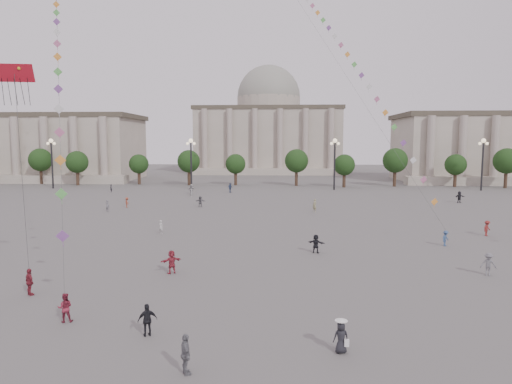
{
  "coord_description": "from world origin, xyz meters",
  "views": [
    {
      "loc": [
        3.3,
        -25.22,
        9.82
      ],
      "look_at": [
        1.49,
        12.0,
        5.77
      ],
      "focal_mm": 32.0,
      "sensor_mm": 36.0,
      "label": 1
    }
  ],
  "objects": [
    {
      "name": "person_crowd_6",
      "position": [
        18.89,
        8.49,
        0.86
      ],
      "size": [
        1.24,
        0.91,
        1.72
      ],
      "primitive_type": "imported",
      "rotation": [
        0.0,
        0.0,
        6.01
      ],
      "color": "slate",
      "rests_on": "ground"
    },
    {
      "name": "person_crowd_19",
      "position": [
        -21.02,
        38.12,
        0.84
      ],
      "size": [
        0.73,
        0.63,
        1.68
      ],
      "primitive_type": "imported",
      "rotation": [
        0.0,
        0.0,
        2.69
      ],
      "color": "slate",
      "rests_on": "ground"
    },
    {
      "name": "kite_train_west",
      "position": [
        -22.02,
        27.38,
        23.8
      ],
      "size": [
        25.93,
        53.61,
        73.57
      ],
      "color": "#3F3F3F",
      "rests_on": "ground"
    },
    {
      "name": "lamp_post_far_west",
      "position": [
        -45.0,
        70.0,
        7.35
      ],
      "size": [
        2.0,
        0.9,
        10.65
      ],
      "color": "#262628",
      "rests_on": "ground"
    },
    {
      "name": "person_crowd_13",
      "position": [
        -9.31,
        22.69,
        0.76
      ],
      "size": [
        0.66,
        0.58,
        1.51
      ],
      "primitive_type": "imported",
      "rotation": [
        0.0,
        0.0,
        2.63
      ],
      "color": "beige",
      "rests_on": "ground"
    },
    {
      "name": "lamp_post_mid_east",
      "position": [
        15.0,
        70.0,
        7.35
      ],
      "size": [
        2.0,
        0.9,
        10.65
      ],
      "color": "#262628",
      "rests_on": "ground"
    },
    {
      "name": "dragon_kite",
      "position": [
        -12.48,
        1.89,
        13.2
      ],
      "size": [
        2.26,
        0.88,
        12.88
      ],
      "color": "#A91221",
      "rests_on": "ground"
    },
    {
      "name": "tourist_0",
      "position": [
        -12.65,
        2.56,
        0.88
      ],
      "size": [
        1.07,
        1.0,
        1.77
      ],
      "primitive_type": "imported",
      "rotation": [
        0.0,
        0.0,
        2.44
      ],
      "color": "maroon",
      "rests_on": "ground"
    },
    {
      "name": "kite_flyer_1",
      "position": [
        19.28,
        18.26,
        0.75
      ],
      "size": [
        1.08,
        1.07,
        1.49
      ],
      "primitive_type": "imported",
      "rotation": [
        0.0,
        0.0,
        0.77
      ],
      "color": "#37517C",
      "rests_on": "ground"
    },
    {
      "name": "person_crowd_0",
      "position": [
        -6.16,
        63.84,
        0.95
      ],
      "size": [
        1.11,
        1.11,
        1.89
      ],
      "primitive_type": "imported",
      "rotation": [
        0.0,
        0.0,
        0.79
      ],
      "color": "navy",
      "rests_on": "ground"
    },
    {
      "name": "person_crowd_12",
      "position": [
        -8.57,
        43.42,
        0.83
      ],
      "size": [
        1.58,
        0.64,
        1.67
      ],
      "primitive_type": "imported",
      "rotation": [
        0.0,
        0.0,
        3.05
      ],
      "color": "#58575C",
      "rests_on": "ground"
    },
    {
      "name": "lamp_post_far_east",
      "position": [
        45.0,
        70.0,
        7.35
      ],
      "size": [
        2.0,
        0.9,
        10.65
      ],
      "color": "#262628",
      "rests_on": "ground"
    },
    {
      "name": "person_crowd_17",
      "position": [
        -19.56,
        42.19,
        0.79
      ],
      "size": [
        1.09,
        1.16,
        1.57
      ],
      "primitive_type": "imported",
      "rotation": [
        0.0,
        0.0,
        2.24
      ],
      "color": "#964029",
      "rests_on": "ground"
    },
    {
      "name": "person_crowd_3",
      "position": [
        6.7,
        14.89,
        0.84
      ],
      "size": [
        1.62,
        1.06,
        1.68
      ],
      "primitive_type": "imported",
      "rotation": [
        0.0,
        0.0,
        2.74
      ],
      "color": "black",
      "rests_on": "ground"
    },
    {
      "name": "kite_flyer_0",
      "position": [
        -8.34,
        -1.61,
        0.81
      ],
      "size": [
        0.94,
        0.83,
        1.62
      ],
      "primitive_type": "imported",
      "rotation": [
        0.0,
        0.0,
        3.45
      ],
      "color": "maroon",
      "rests_on": "ground"
    },
    {
      "name": "lamp_post_mid_west",
      "position": [
        -15.0,
        70.0,
        7.35
      ],
      "size": [
        2.0,
        0.9,
        10.65
      ],
      "color": "#262628",
      "rests_on": "ground"
    },
    {
      "name": "person_crowd_10",
      "position": [
        -12.39,
        56.31,
        0.76
      ],
      "size": [
        0.55,
        0.65,
        1.51
      ],
      "primitive_type": "imported",
      "rotation": [
        0.0,
        0.0,
        1.97
      ],
      "color": "#BBBCB7",
      "rests_on": "ground"
    },
    {
      "name": "person_crowd_8",
      "position": [
        25.37,
        23.26,
        0.82
      ],
      "size": [
        1.21,
        1.14,
        1.64
      ],
      "primitive_type": "imported",
      "rotation": [
        0.0,
        0.0,
        0.68
      ],
      "color": "maroon",
      "rests_on": "ground"
    },
    {
      "name": "person_crowd_20",
      "position": [
        8.52,
        39.06,
        0.93
      ],
      "size": [
        0.79,
        0.8,
        1.86
      ],
      "primitive_type": "imported",
      "rotation": [
        0.0,
        0.0,
        5.48
      ],
      "color": "tan",
      "rests_on": "ground"
    },
    {
      "name": "kite_train_mid",
      "position": [
        8.89,
        42.98,
        27.58
      ],
      "size": [
        20.28,
        46.7,
        70.27
      ],
      "color": "#3F3F3F",
      "rests_on": "ground"
    },
    {
      "name": "tourist_2",
      "position": [
        -4.67,
        7.93,
        0.89
      ],
      "size": [
        1.64,
        1.39,
        1.77
      ],
      "primitive_type": "imported",
      "rotation": [
        0.0,
        0.0,
        3.77
      ],
      "color": "#A02B3B",
      "rests_on": "ground"
    },
    {
      "name": "tree_row",
      "position": [
        0.0,
        78.0,
        5.39
      ],
      "size": [
        137.12,
        5.12,
        8.0
      ],
      "color": "#332519",
      "rests_on": "ground"
    },
    {
      "name": "person_crowd_9",
      "position": [
        33.0,
        50.35,
        0.95
      ],
      "size": [
        1.84,
        1.12,
        1.89
      ],
      "primitive_type": "imported",
      "rotation": [
        0.0,
        0.0,
        0.35
      ],
      "color": "black",
      "rests_on": "ground"
    },
    {
      "name": "tourist_4",
      "position": [
        -3.3,
        -3.18,
        0.84
      ],
      "size": [
        1.06,
        0.79,
        1.68
      ],
      "primitive_type": "imported",
      "rotation": [
        0.0,
        0.0,
        3.58
      ],
      "color": "black",
      "rests_on": "ground"
    },
    {
      "name": "hat_person",
      "position": [
        6.28,
        -4.61,
        0.81
      ],
      "size": [
        0.81,
        0.61,
        1.69
      ],
      "color": "black",
      "rests_on": "ground"
    },
    {
      "name": "person_crowd_16",
      "position": [
        -13.1,
        59.53,
        0.9
      ],
      "size": [
        1.14,
        0.76,
        1.81
      ],
      "primitive_type": "imported",
      "rotation": [
        0.0,
        0.0,
        5.95
      ],
      "color": "slate",
      "rests_on": "ground"
    },
    {
      "name": "ground",
      "position": [
        0.0,
        0.0,
        0.0
      ],
      "size": [
        360.0,
        360.0,
        0.0
      ],
      "primitive_type": "plane",
      "color": "#5B5956",
      "rests_on": "ground"
    },
    {
      "name": "hall_central",
      "position": [
        0.0,
        129.22,
        14.23
      ],
      "size": [
        48.3,
        34.3,
        35.5
      ],
      "color": "#9F9686",
      "rests_on": "ground"
    },
    {
      "name": "tourist_3",
      "position": [
        -0.57,
        -6.94,
        0.89
      ],
      "size": [
        0.86,
        1.13,
        1.78
      ],
      "primitive_type": "imported",
      "rotation": [
        0.0,
        0.0,
        2.04
      ],
      "color": "slate",
      "rests_on": "ground"
    },
    {
      "name": "person_crowd_4",
      "position": [
        -13.38,
        61.58,
        0.92
      ],
      "size": [
        1.48,
        1.69,
        1.85
      ],
      "primitive_type": "imported",
      "rotation": [
        0.0,
        0.0,
        4.06
      ],
      "color": "beige",
      "rests_on": "ground"
    },
    {
      "name": "person_crowd_21",
      "position": [
        -29.8,
        63.19,
        0.79
      ],
      "size": [
        0.53,
        0.67,
        1.59
      ],
      "primitive_type": "imported",
      "rotation": [
        0.0,
        0.0,
        5.01
      ],
      "color": "black",
      "rests_on": "ground"
    }
  ]
}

